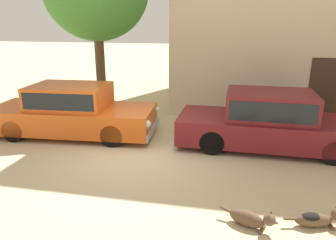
{
  "coord_description": "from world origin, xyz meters",
  "views": [
    {
      "loc": [
        2.28,
        -7.03,
        3.19
      ],
      "look_at": [
        0.79,
        0.2,
        0.9
      ],
      "focal_mm": 34.29,
      "sensor_mm": 36.0,
      "label": 1
    }
  ],
  "objects_px": {
    "stray_dog_tan": "(251,219)",
    "parked_sedan_nearest": "(72,110)",
    "parked_sedan_second": "(270,121)",
    "stray_dog_spotted": "(319,218)"
  },
  "relations": [
    {
      "from": "parked_sedan_second",
      "to": "stray_dog_tan",
      "type": "height_order",
      "value": "parked_sedan_second"
    },
    {
      "from": "stray_dog_tan",
      "to": "parked_sedan_nearest",
      "type": "bearing_deg",
      "value": 165.75
    },
    {
      "from": "stray_dog_spotted",
      "to": "stray_dog_tan",
      "type": "distance_m",
      "value": 1.1
    },
    {
      "from": "parked_sedan_second",
      "to": "stray_dog_spotted",
      "type": "bearing_deg",
      "value": -80.54
    },
    {
      "from": "parked_sedan_nearest",
      "to": "stray_dog_spotted",
      "type": "height_order",
      "value": "parked_sedan_nearest"
    },
    {
      "from": "stray_dog_spotted",
      "to": "stray_dog_tan",
      "type": "height_order",
      "value": "stray_dog_tan"
    },
    {
      "from": "parked_sedan_nearest",
      "to": "stray_dog_tan",
      "type": "relative_size",
      "value": 5.23
    },
    {
      "from": "parked_sedan_nearest",
      "to": "parked_sedan_second",
      "type": "height_order",
      "value": "parked_sedan_second"
    },
    {
      "from": "parked_sedan_nearest",
      "to": "stray_dog_tan",
      "type": "xyz_separation_m",
      "value": [
        4.91,
        -3.55,
        -0.57
      ]
    },
    {
      "from": "stray_dog_spotted",
      "to": "parked_sedan_second",
      "type": "bearing_deg",
      "value": 86.97
    }
  ]
}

